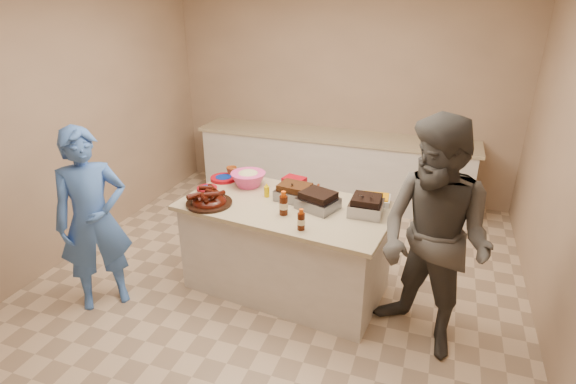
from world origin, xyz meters
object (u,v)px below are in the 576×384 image
(mustard_bottle, at_px, (267,197))
(guest_blue, at_px, (109,300))
(rib_platter, at_px, (209,204))
(coleslaw_bowl, at_px, (249,186))
(bbq_bottle_a, at_px, (284,214))
(guest_gray, at_px, (419,340))
(roasting_pan, at_px, (366,214))
(plastic_cup, at_px, (232,176))
(island, at_px, (286,287))
(bbq_bottle_b, at_px, (301,229))

(mustard_bottle, xyz_separation_m, guest_blue, (-1.24, -0.82, -0.86))
(rib_platter, relative_size, guest_blue, 0.25)
(coleslaw_bowl, height_order, bbq_bottle_a, coleslaw_bowl)
(rib_platter, relative_size, mustard_bottle, 3.06)
(guest_gray, bearing_deg, roasting_pan, 179.89)
(plastic_cup, bearing_deg, coleslaw_bowl, -33.89)
(island, bearing_deg, bbq_bottle_b, -49.25)
(roasting_pan, relative_size, guest_gray, 0.15)
(island, distance_m, coleslaw_bowl, 1.03)
(coleslaw_bowl, height_order, guest_gray, coleslaw_bowl)
(island, relative_size, bbq_bottle_b, 10.32)
(rib_platter, height_order, plastic_cup, rib_platter)
(bbq_bottle_a, relative_size, plastic_cup, 1.96)
(bbq_bottle_a, xyz_separation_m, guest_blue, (-1.51, -0.53, -0.86))
(plastic_cup, relative_size, guest_gray, 0.06)
(island, distance_m, plastic_cup, 1.23)
(bbq_bottle_a, distance_m, guest_blue, 1.81)
(bbq_bottle_a, distance_m, guest_gray, 1.49)
(roasting_pan, distance_m, guest_gray, 1.09)
(rib_platter, height_order, coleslaw_bowl, coleslaw_bowl)
(rib_platter, bearing_deg, coleslaw_bowl, 72.16)
(coleslaw_bowl, height_order, plastic_cup, coleslaw_bowl)
(island, xyz_separation_m, coleslaw_bowl, (-0.48, 0.28, 0.86))
(coleslaw_bowl, distance_m, bbq_bottle_b, 1.00)
(bbq_bottle_a, bearing_deg, coleslaw_bowl, 138.24)
(roasting_pan, distance_m, mustard_bottle, 0.91)
(rib_platter, height_order, roasting_pan, rib_platter)
(roasting_pan, xyz_separation_m, plastic_cup, (-1.43, 0.41, 0.00))
(rib_platter, xyz_separation_m, guest_blue, (-0.82, -0.51, -0.86))
(coleslaw_bowl, distance_m, guest_gray, 2.03)
(island, bearing_deg, bbq_bottle_a, -70.00)
(bbq_bottle_a, bearing_deg, bbq_bottle_b, -42.95)
(roasting_pan, bearing_deg, bbq_bottle_a, -160.02)
(plastic_cup, bearing_deg, rib_platter, -81.27)
(roasting_pan, relative_size, plastic_cup, 2.53)
(guest_gray, bearing_deg, plastic_cup, -167.46)
(roasting_pan, height_order, guest_blue, roasting_pan)
(bbq_bottle_a, xyz_separation_m, guest_gray, (1.20, -0.15, -0.86))
(bbq_bottle_b, height_order, mustard_bottle, bbq_bottle_b)
(rib_platter, bearing_deg, guest_blue, -148.09)
(bbq_bottle_a, distance_m, mustard_bottle, 0.39)
(rib_platter, xyz_separation_m, bbq_bottle_b, (0.90, -0.18, 0.00))
(plastic_cup, bearing_deg, guest_gray, -21.65)
(bbq_bottle_a, height_order, guest_blue, bbq_bottle_a)
(island, height_order, mustard_bottle, mustard_bottle)
(roasting_pan, height_order, bbq_bottle_b, bbq_bottle_b)
(rib_platter, bearing_deg, island, 18.12)
(plastic_cup, distance_m, guest_blue, 1.63)
(bbq_bottle_b, xyz_separation_m, guest_gray, (0.99, 0.06, -0.86))
(mustard_bottle, bearing_deg, roasting_pan, -3.46)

